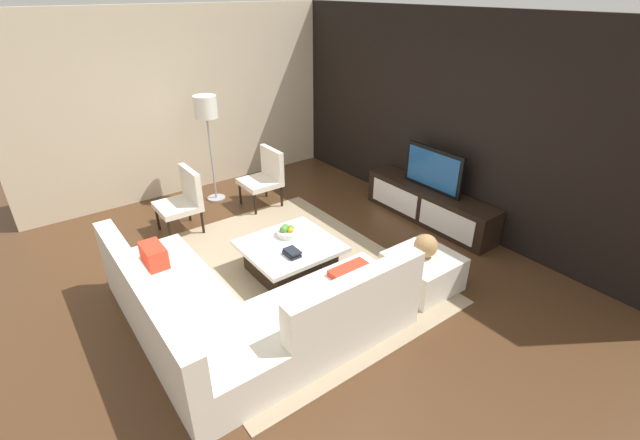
{
  "coord_description": "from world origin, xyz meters",
  "views": [
    {
      "loc": [
        3.64,
        -2.25,
        3.03
      ],
      "look_at": [
        -0.09,
        0.52,
        0.57
      ],
      "focal_mm": 24.96,
      "sensor_mm": 36.0,
      "label": 1
    }
  ],
  "objects_px": {
    "ottoman": "(423,271)",
    "fruit_bowl": "(288,232)",
    "sectional_couch": "(239,311)",
    "coffee_table": "(290,257)",
    "book_stack": "(292,253)",
    "accent_chair_near": "(184,198)",
    "floor_lamp": "(206,113)",
    "television": "(433,169)",
    "media_console": "(429,205)",
    "accent_chair_far": "(265,174)",
    "decorative_ball": "(426,246)"
  },
  "relations": [
    {
      "from": "media_console",
      "to": "decorative_ball",
      "type": "relative_size",
      "value": 8.05
    },
    {
      "from": "media_console",
      "to": "floor_lamp",
      "type": "distance_m",
      "value": 3.49
    },
    {
      "from": "floor_lamp",
      "to": "fruit_bowl",
      "type": "relative_size",
      "value": 5.81
    },
    {
      "from": "accent_chair_far",
      "to": "book_stack",
      "type": "relative_size",
      "value": 4.24
    },
    {
      "from": "floor_lamp",
      "to": "media_console",
      "type": "bearing_deg",
      "value": 40.17
    },
    {
      "from": "accent_chair_near",
      "to": "accent_chair_far",
      "type": "bearing_deg",
      "value": 89.01
    },
    {
      "from": "television",
      "to": "media_console",
      "type": "bearing_deg",
      "value": -90.0
    },
    {
      "from": "ottoman",
      "to": "fruit_bowl",
      "type": "height_order",
      "value": "fruit_bowl"
    },
    {
      "from": "decorative_ball",
      "to": "accent_chair_near",
      "type": "bearing_deg",
      "value": -150.54
    },
    {
      "from": "media_console",
      "to": "book_stack",
      "type": "relative_size",
      "value": 10.14
    },
    {
      "from": "accent_chair_far",
      "to": "book_stack",
      "type": "distance_m",
      "value": 2.18
    },
    {
      "from": "fruit_bowl",
      "to": "coffee_table",
      "type": "bearing_deg",
      "value": -27.28
    },
    {
      "from": "decorative_ball",
      "to": "book_stack",
      "type": "xyz_separation_m",
      "value": [
        -0.9,
        -1.15,
        -0.11
      ]
    },
    {
      "from": "television",
      "to": "book_stack",
      "type": "height_order",
      "value": "television"
    },
    {
      "from": "television",
      "to": "accent_chair_far",
      "type": "distance_m",
      "value": 2.47
    },
    {
      "from": "media_console",
      "to": "accent_chair_far",
      "type": "relative_size",
      "value": 2.39
    },
    {
      "from": "sectional_couch",
      "to": "floor_lamp",
      "type": "relative_size",
      "value": 1.51
    },
    {
      "from": "coffee_table",
      "to": "book_stack",
      "type": "relative_size",
      "value": 5.07
    },
    {
      "from": "sectional_couch",
      "to": "coffee_table",
      "type": "relative_size",
      "value": 2.37
    },
    {
      "from": "media_console",
      "to": "ottoman",
      "type": "height_order",
      "value": "media_console"
    },
    {
      "from": "sectional_couch",
      "to": "floor_lamp",
      "type": "distance_m",
      "value": 3.43
    },
    {
      "from": "ottoman",
      "to": "book_stack",
      "type": "distance_m",
      "value": 1.47
    },
    {
      "from": "sectional_couch",
      "to": "ottoman",
      "type": "height_order",
      "value": "sectional_couch"
    },
    {
      "from": "floor_lamp",
      "to": "fruit_bowl",
      "type": "distance_m",
      "value": 2.43
    },
    {
      "from": "floor_lamp",
      "to": "sectional_couch",
      "type": "bearing_deg",
      "value": -20.83
    },
    {
      "from": "floor_lamp",
      "to": "coffee_table",
      "type": "bearing_deg",
      "value": -3.98
    },
    {
      "from": "accent_chair_near",
      "to": "book_stack",
      "type": "bearing_deg",
      "value": 9.82
    },
    {
      "from": "floor_lamp",
      "to": "book_stack",
      "type": "height_order",
      "value": "floor_lamp"
    },
    {
      "from": "media_console",
      "to": "book_stack",
      "type": "xyz_separation_m",
      "value": [
        0.12,
        -2.41,
        0.16
      ]
    },
    {
      "from": "sectional_couch",
      "to": "accent_chair_far",
      "type": "bearing_deg",
      "value": 144.48
    },
    {
      "from": "media_console",
      "to": "book_stack",
      "type": "distance_m",
      "value": 2.42
    },
    {
      "from": "accent_chair_near",
      "to": "accent_chair_far",
      "type": "height_order",
      "value": "same"
    },
    {
      "from": "coffee_table",
      "to": "television",
      "type": "bearing_deg",
      "value": 87.51
    },
    {
      "from": "coffee_table",
      "to": "book_stack",
      "type": "bearing_deg",
      "value": -28.11
    },
    {
      "from": "accent_chair_near",
      "to": "ottoman",
      "type": "relative_size",
      "value": 1.24
    },
    {
      "from": "sectional_couch",
      "to": "fruit_bowl",
      "type": "height_order",
      "value": "sectional_couch"
    },
    {
      "from": "floor_lamp",
      "to": "fruit_bowl",
      "type": "xyz_separation_m",
      "value": [
        2.24,
        -0.07,
        -0.94
      ]
    },
    {
      "from": "accent_chair_far",
      "to": "sectional_couch",
      "type": "bearing_deg",
      "value": -31.22
    },
    {
      "from": "ottoman",
      "to": "book_stack",
      "type": "xyz_separation_m",
      "value": [
        -0.9,
        -1.15,
        0.21
      ]
    },
    {
      "from": "ottoman",
      "to": "fruit_bowl",
      "type": "xyz_separation_m",
      "value": [
        -1.3,
        -0.93,
        0.23
      ]
    },
    {
      "from": "sectional_couch",
      "to": "fruit_bowl",
      "type": "bearing_deg",
      "value": 126.53
    },
    {
      "from": "media_console",
      "to": "fruit_bowl",
      "type": "bearing_deg",
      "value": -97.32
    },
    {
      "from": "television",
      "to": "coffee_table",
      "type": "height_order",
      "value": "television"
    },
    {
      "from": "accent_chair_near",
      "to": "decorative_ball",
      "type": "relative_size",
      "value": 3.37
    },
    {
      "from": "media_console",
      "to": "ottoman",
      "type": "bearing_deg",
      "value": -51.11
    },
    {
      "from": "floor_lamp",
      "to": "decorative_ball",
      "type": "relative_size",
      "value": 6.31
    },
    {
      "from": "sectional_couch",
      "to": "coffee_table",
      "type": "xyz_separation_m",
      "value": [
        -0.62,
        0.99,
        -0.09
      ]
    },
    {
      "from": "accent_chair_near",
      "to": "fruit_bowl",
      "type": "height_order",
      "value": "accent_chair_near"
    },
    {
      "from": "television",
      "to": "fruit_bowl",
      "type": "distance_m",
      "value": 2.25
    },
    {
      "from": "accent_chair_near",
      "to": "ottoman",
      "type": "bearing_deg",
      "value": 25.89
    }
  ]
}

